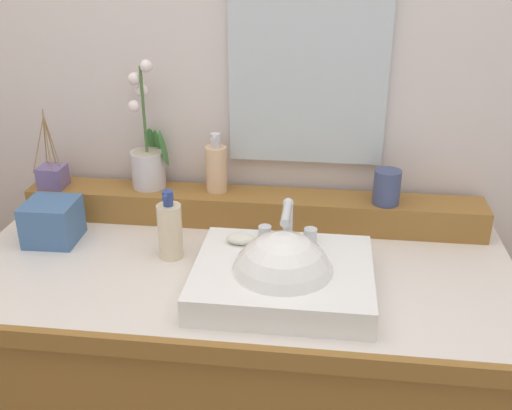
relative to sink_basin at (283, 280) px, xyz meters
The scene contains 12 objects.
wall_back 0.62m from the sink_basin, 102.39° to the left, with size 2.95×0.20×2.44m, color beige.
vanity_cabinet 0.50m from the sink_basin, 137.47° to the left, with size 1.35×0.65×0.89m.
back_ledge 0.37m from the sink_basin, 108.39° to the left, with size 1.27×0.12×0.09m, color olive.
sink_basin is the anchor object (origin of this frame).
soap_bar 0.16m from the sink_basin, 137.05° to the left, with size 0.07×0.04×0.02m, color silver.
potted_plant 0.58m from the sink_basin, 137.97° to the left, with size 0.11×0.10×0.36m.
soap_dispenser 0.44m from the sink_basin, 120.77° to the left, with size 0.06×0.06×0.17m.
tumbler_cup 0.43m from the sink_basin, 53.66° to the left, with size 0.07×0.07×0.09m, color #3D476D.
reed_diffuser 0.77m from the sink_basin, 153.94° to the left, with size 0.08×0.07×0.23m.
lotion_bottle 0.32m from the sink_basin, 155.73° to the left, with size 0.06×0.06×0.18m.
tissue_box 0.65m from the sink_basin, 163.95° to the left, with size 0.13×0.13×0.11m, color #42689A.
mirror 0.61m from the sink_basin, 86.74° to the left, with size 0.42×0.02×0.60m, color silver.
Camera 1 is at (0.20, -1.25, 1.62)m, focal length 41.55 mm.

